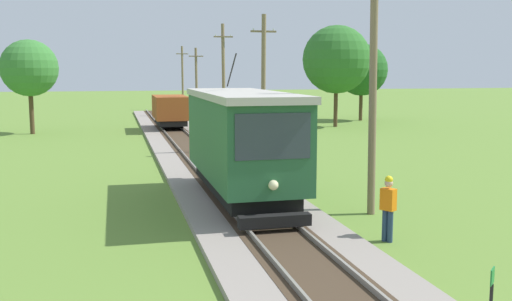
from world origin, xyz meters
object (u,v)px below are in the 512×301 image
object	(u,v)px
trackside_signal_marker	(491,297)
track_worker	(388,205)
utility_pole_distant	(196,82)
tree_left_far	(29,68)
utility_pole_horizon	(183,77)
tree_left_near	(337,60)
red_tram	(242,140)
freight_car	(170,110)
gravel_pile	(235,121)
utility_pole_far	(224,77)
utility_pole_near_tram	(373,83)
tree_right_near	(362,70)
utility_pole_mid	(263,83)

from	to	relation	value
trackside_signal_marker	track_worker	bearing A→B (deg)	81.96
utility_pole_distant	tree_left_far	xyz separation A→B (m)	(-13.59, -12.23, 1.24)
utility_pole_horizon	track_worker	world-z (taller)	utility_pole_horizon
tree_left_near	red_tram	bearing A→B (deg)	-117.79
freight_car	gravel_pile	bearing A→B (deg)	19.59
utility_pole_far	trackside_signal_marker	xyz separation A→B (m)	(-1.65, -33.74, -3.38)
utility_pole_near_tram	tree_left_far	size ratio (longest dim) A/B	1.20
freight_car	utility_pole_horizon	size ratio (longest dim) A/B	0.71
utility_pole_horizon	utility_pole_far	bearing A→B (deg)	-90.00
utility_pole_horizon	trackside_signal_marker	world-z (taller)	utility_pole_horizon
gravel_pile	tree_right_near	distance (m)	13.36
utility_pole_near_tram	utility_pole_distant	distance (m)	39.67
gravel_pile	tree_right_near	xyz separation A→B (m)	(12.31, 3.11, 4.15)
track_worker	tree_left_far	xyz separation A→B (m)	(-12.71, 30.43, 3.70)
tree_left_near	gravel_pile	bearing A→B (deg)	166.05
utility_pole_far	utility_pole_distant	world-z (taller)	utility_pole_far
red_tram	freight_car	bearing A→B (deg)	90.01
freight_car	trackside_signal_marker	size ratio (longest dim) A/B	4.41
utility_pole_near_tram	utility_pole_mid	xyz separation A→B (m)	(0.00, 13.64, -0.30)
track_worker	tree_left_near	size ratio (longest dim) A/B	0.22
utility_pole_near_tram	utility_pole_far	xyz separation A→B (m)	(0.00, 25.29, -0.09)
red_tram	gravel_pile	world-z (taller)	red_tram
trackside_signal_marker	gravel_pile	bearing A→B (deg)	84.93
tree_left_near	tree_left_far	distance (m)	23.18
utility_pole_distant	trackside_signal_marker	size ratio (longest dim) A/B	5.68
utility_pole_horizon	trackside_signal_marker	size ratio (longest dim) A/B	6.20
tree_left_near	tree_left_far	size ratio (longest dim) A/B	1.21
utility_pole_near_tram	tree_left_far	distance (m)	30.61
utility_pole_far	tree_left_far	size ratio (longest dim) A/B	1.18
track_worker	tree_left_near	distance (m)	32.42
track_worker	tree_right_near	bearing A→B (deg)	-144.39
freight_car	trackside_signal_marker	world-z (taller)	freight_car
utility_pole_mid	utility_pole_horizon	bearing A→B (deg)	90.00
track_worker	tree_left_far	distance (m)	33.18
utility_pole_mid	tree_right_near	world-z (taller)	utility_pole_mid
freight_car	utility_pole_far	xyz separation A→B (m)	(3.71, -2.11, 2.48)
freight_car	utility_pole_distant	distance (m)	12.95
tree_left_far	gravel_pile	bearing A→B (deg)	7.08
utility_pole_near_tram	utility_pole_mid	size ratio (longest dim) A/B	1.08
freight_car	tree_left_near	world-z (taller)	tree_left_near
utility_pole_horizon	tree_left_near	world-z (taller)	tree_left_near
utility_pole_near_tram	utility_pole_mid	bearing A→B (deg)	90.00
utility_pole_horizon	track_worker	xyz separation A→B (m)	(-0.88, -54.28, -2.77)
track_worker	tree_left_near	bearing A→B (deg)	-140.59
utility_pole_near_tram	trackside_signal_marker	distance (m)	9.28
freight_car	utility_pole_near_tram	bearing A→B (deg)	-82.28
utility_pole_mid	track_worker	bearing A→B (deg)	-93.02
freight_car	tree_left_far	xyz separation A→B (m)	(-9.87, 0.03, 3.13)
freight_car	utility_pole_far	distance (m)	4.94
utility_pole_horizon	track_worker	distance (m)	54.35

